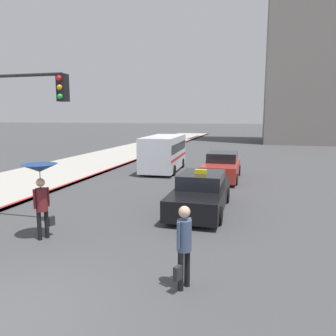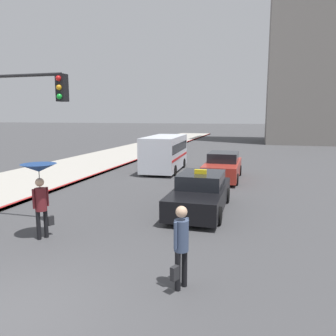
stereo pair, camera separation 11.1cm
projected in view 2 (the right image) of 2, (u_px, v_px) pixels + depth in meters
The scene contains 7 objects.
ground_plane at pixel (6, 316), 5.80m from camera, with size 300.00×300.00×0.00m, color #424244.
taxi at pixel (200, 193), 12.25m from camera, with size 1.91×4.62×1.56m.
sedan_red at pixel (223, 167), 18.36m from camera, with size 1.91×4.68×1.49m.
ambulance_van at pixel (165, 152), 21.05m from camera, with size 2.29×5.37×2.24m.
pedestrian_with_umbrella at pixel (40, 181), 9.23m from camera, with size 0.98×0.98×2.18m.
pedestrian_man at pixel (181, 242), 6.58m from camera, with size 0.40×0.59×1.75m.
traffic_light at pixel (5, 115), 10.38m from camera, with size 3.99×0.38×5.04m.
Camera 2 is at (4.18, -4.36, 3.51)m, focal length 35.00 mm.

